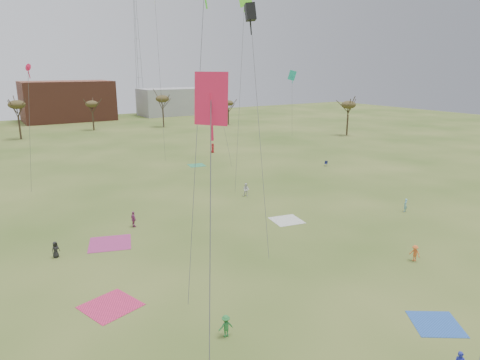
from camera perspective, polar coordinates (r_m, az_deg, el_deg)
ground at (r=35.14m, az=10.77°, el=-13.00°), size 260.00×260.00×0.00m
flyer_near_center at (r=28.05m, az=-1.89°, el=-18.77°), size 0.99×0.63×1.46m
flyer_mid_a at (r=41.39m, az=-23.24°, el=-8.47°), size 0.85×0.71×1.47m
flyer_mid_b at (r=40.37m, az=22.14°, el=-8.96°), size 0.65×0.99×1.45m
flyer_mid_c at (r=53.19m, az=21.05°, el=-3.13°), size 0.65×0.52×1.56m
spectator_mid_d at (r=46.35m, az=-13.92°, el=-5.06°), size 0.54×1.03×1.68m
spectator_mid_e at (r=55.55m, az=0.82°, el=-1.29°), size 1.04×1.04×1.70m
flyer_far_b at (r=84.10m, az=-3.65°, el=4.26°), size 1.07×1.00×1.83m
blanket_red at (r=32.66m, az=-16.76°, el=-15.70°), size 4.32×4.32×0.03m
blanket_blue at (r=32.18m, az=24.52°, el=-16.97°), size 4.14×4.14×0.03m
blanket_cream at (r=47.35m, az=6.20°, el=-5.35°), size 3.62×3.62×0.03m
blanket_plum at (r=43.03m, az=-16.83°, el=-8.04°), size 4.82×4.82×0.03m
blanket_olive at (r=73.50m, az=-5.76°, el=1.95°), size 3.09×3.09×0.03m
camp_chair_right at (r=73.99m, az=11.32°, el=2.02°), size 0.74×0.73×0.87m
kites_aloft at (r=52.30m, az=-4.04°, el=18.86°), size 74.52×67.08×27.79m
tree_line at (r=103.66m, az=-21.87°, el=8.67°), size 117.44×49.32×8.91m
building_brick at (r=145.24m, az=-21.87°, el=9.70°), size 26.00×16.00×12.00m
building_grey at (r=153.80m, az=-8.60°, el=10.24°), size 24.00×12.00×9.00m
radio_tower at (r=156.23m, az=-13.38°, el=15.49°), size 1.51×1.72×41.00m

